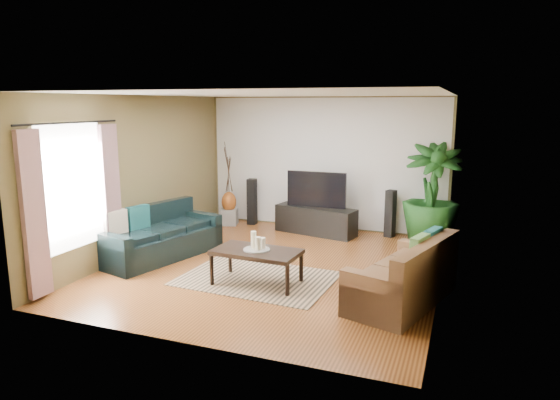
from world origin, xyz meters
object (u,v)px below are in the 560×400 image
at_px(vase, 229,202).
at_px(coffee_table, 257,267).
at_px(speaker_right, 390,214).
at_px(pedestal, 229,217).
at_px(sofa_left, 160,233).
at_px(side_table, 176,230).
at_px(tv_stand, 316,220).
at_px(speaker_left, 252,202).
at_px(television, 316,189).
at_px(potted_plant, 432,193).
at_px(sofa_right, 402,271).

bearing_deg(vase, coffee_table, -57.26).
distance_m(speaker_right, pedestal, 3.39).
bearing_deg(sofa_left, coffee_table, -91.12).
bearing_deg(side_table, sofa_left, -74.63).
bearing_deg(tv_stand, sofa_left, -117.72).
bearing_deg(speaker_left, television, -15.43).
height_order(speaker_left, vase, speaker_left).
xyz_separation_m(speaker_right, side_table, (-3.67, -1.85, -0.21)).
relative_size(sofa_left, speaker_right, 2.30).
relative_size(television, vase, 2.74).
bearing_deg(pedestal, side_table, -100.38).
relative_size(tv_stand, potted_plant, 0.87).
relative_size(sofa_left, vase, 4.86).
height_order(television, vase, television).
relative_size(pedestal, side_table, 0.68).
bearing_deg(potted_plant, television, -176.10).
bearing_deg(speaker_right, vase, -158.29).
distance_m(tv_stand, side_table, 2.74).
bearing_deg(coffee_table, potted_plant, 59.20).
distance_m(coffee_table, speaker_right, 3.58).
relative_size(speaker_right, side_table, 1.84).
xyz_separation_m(potted_plant, pedestal, (-4.12, -0.10, -0.76)).
bearing_deg(potted_plant, speaker_left, 178.01).
bearing_deg(speaker_left, sofa_right, -47.32).
height_order(sofa_right, tv_stand, sofa_right).
bearing_deg(pedestal, sofa_left, -91.47).
xyz_separation_m(vase, side_table, (-0.30, -1.62, -0.25)).
bearing_deg(speaker_right, pedestal, -158.29).
height_order(television, side_table, television).
distance_m(sofa_right, potted_plant, 3.16).
height_order(pedestal, side_table, side_table).
xyz_separation_m(coffee_table, television, (-0.02, 3.01, 0.64)).
bearing_deg(television, pedestal, 178.51).
xyz_separation_m(speaker_right, potted_plant, (0.75, -0.13, 0.47)).
height_order(potted_plant, vase, potted_plant).
relative_size(coffee_table, tv_stand, 0.76).
relative_size(speaker_right, pedestal, 2.70).
height_order(speaker_left, pedestal, speaker_left).
bearing_deg(sofa_left, speaker_left, 4.49).
relative_size(sofa_left, sofa_right, 1.16).
relative_size(coffee_table, potted_plant, 0.66).
relative_size(speaker_left, vase, 2.25).
distance_m(coffee_table, speaker_left, 3.64).
height_order(sofa_right, speaker_right, speaker_right).
relative_size(potted_plant, pedestal, 5.46).
xyz_separation_m(sofa_left, speaker_left, (0.50, 2.70, 0.06)).
bearing_deg(sofa_left, speaker_right, -36.80).
bearing_deg(speaker_right, potted_plant, 8.21).
distance_m(sofa_left, television, 3.19).
xyz_separation_m(sofa_right, pedestal, (-4.01, 3.02, -0.25)).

